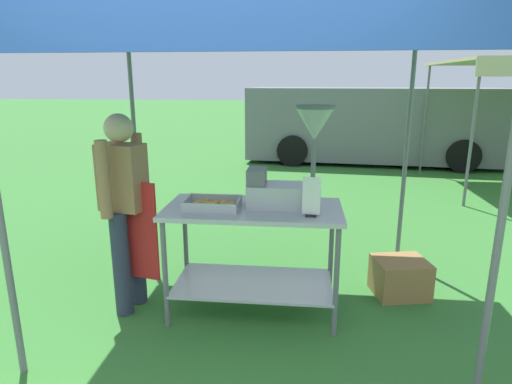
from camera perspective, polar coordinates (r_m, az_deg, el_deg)
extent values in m
plane|color=#33702D|center=(8.09, 2.13, 1.32)|extent=(70.00, 70.00, 0.00)
cylinder|color=slate|center=(2.60, 29.66, -3.95)|extent=(0.04, 0.04, 2.21)
cylinder|color=slate|center=(4.82, -15.66, 5.16)|extent=(0.04, 0.04, 2.21)
cylinder|color=slate|center=(4.60, 19.23, 4.47)|extent=(0.04, 0.04, 2.21)
cube|color=blue|center=(3.38, -0.10, 21.20)|extent=(3.02, 2.36, 0.05)
cube|color=blue|center=(2.22, -3.56, 21.19)|extent=(3.02, 0.02, 0.24)
cube|color=#B7B7BC|center=(3.35, -0.36, -2.31)|extent=(1.37, 0.69, 0.04)
cube|color=#B7B7BC|center=(3.59, -0.34, -11.99)|extent=(1.26, 0.64, 0.02)
cylinder|color=slate|center=(3.37, -11.93, -10.67)|extent=(0.04, 0.04, 0.86)
cylinder|color=slate|center=(3.24, 10.57, -11.74)|extent=(0.04, 0.04, 0.86)
cylinder|color=slate|center=(3.89, -9.28, -7.03)|extent=(0.04, 0.04, 0.86)
cylinder|color=slate|center=(3.78, 9.91, -7.77)|extent=(0.04, 0.04, 0.86)
cube|color=#B7B7BC|center=(3.35, -5.77, -1.98)|extent=(0.42, 0.29, 0.01)
cube|color=#B7B7BC|center=(3.21, -6.29, -2.07)|extent=(0.42, 0.01, 0.06)
cube|color=#B7B7BC|center=(3.47, -5.31, -0.76)|extent=(0.42, 0.01, 0.06)
cube|color=#B7B7BC|center=(3.39, -9.16, -1.28)|extent=(0.01, 0.29, 0.06)
cube|color=#B7B7BC|center=(3.31, -2.32, -1.50)|extent=(0.01, 0.29, 0.06)
torus|color=#EAB251|center=(3.41, -4.37, -1.35)|extent=(0.09, 0.09, 0.02)
torus|color=#EAB251|center=(3.30, -3.70, -1.84)|extent=(0.10, 0.10, 0.02)
torus|color=#EAB251|center=(3.28, -5.52, -1.98)|extent=(0.10, 0.10, 0.02)
torus|color=#EAB251|center=(3.33, -7.14, -1.79)|extent=(0.08, 0.08, 0.02)
torus|color=#EAB251|center=(3.42, -7.91, -1.39)|extent=(0.10, 0.10, 0.02)
torus|color=#EAB251|center=(3.42, -5.62, -1.33)|extent=(0.09, 0.09, 0.02)
torus|color=#EAB251|center=(3.35, -5.70, -1.66)|extent=(0.10, 0.10, 0.02)
torus|color=#EAB251|center=(3.37, -3.33, -1.49)|extent=(0.10, 0.10, 0.02)
torus|color=#EAB251|center=(3.34, -8.23, -1.77)|extent=(0.08, 0.08, 0.02)
torus|color=#EAB251|center=(3.46, -6.89, -1.18)|extent=(0.08, 0.08, 0.02)
torus|color=#EAB251|center=(3.24, -3.39, -2.18)|extent=(0.10, 0.10, 0.02)
torus|color=#EAB251|center=(3.24, -4.61, -2.19)|extent=(0.09, 0.09, 0.02)
torus|color=#EAB251|center=(3.40, -6.67, -1.46)|extent=(0.09, 0.09, 0.02)
cube|color=#B7B7BC|center=(3.34, 3.68, -0.48)|extent=(0.56, 0.28, 0.18)
cube|color=slate|center=(3.32, 0.10, 2.12)|extent=(0.14, 0.22, 0.12)
cylinder|color=slate|center=(3.28, 7.60, 3.84)|extent=(0.04, 0.04, 0.34)
cone|color=#B7B7BC|center=(3.24, 7.77, 8.85)|extent=(0.28, 0.28, 0.23)
cylinder|color=slate|center=(3.23, 7.85, 11.10)|extent=(0.29, 0.29, 0.02)
cube|color=black|center=(3.15, 7.27, -3.08)|extent=(0.08, 0.05, 0.02)
cube|color=white|center=(3.11, 7.35, -0.52)|extent=(0.13, 0.02, 0.28)
cylinder|color=#2D3347|center=(3.79, -15.61, -8.02)|extent=(0.14, 0.14, 0.86)
cylinder|color=#2D3347|center=(3.64, -17.38, -9.10)|extent=(0.14, 0.14, 0.86)
cube|color=#9E704C|center=(3.51, -17.28, 1.90)|extent=(0.38, 0.29, 0.52)
cube|color=red|center=(3.55, -15.18, -5.01)|extent=(0.32, 0.09, 0.80)
cylinder|color=#9E704C|center=(3.68, -15.33, 3.02)|extent=(0.11, 0.11, 0.58)
cylinder|color=#9E704C|center=(3.33, -19.51, 1.53)|extent=(0.11, 0.11, 0.58)
sphere|color=#DBB28E|center=(3.45, -17.76, 8.07)|extent=(0.22, 0.22, 0.22)
cube|color=olive|center=(4.08, 18.53, -10.66)|extent=(0.51, 0.47, 0.33)
cube|color=slate|center=(10.47, 15.35, 8.77)|extent=(5.86, 2.45, 1.60)
cube|color=#1E2833|center=(10.81, 27.51, 9.97)|extent=(0.26, 1.62, 0.70)
cylinder|color=black|center=(11.69, 23.62, 5.91)|extent=(0.70, 0.31, 0.68)
cylinder|color=black|center=(9.89, 25.73, 4.32)|extent=(0.70, 0.31, 0.68)
cylinder|color=black|center=(11.49, 6.01, 6.91)|extent=(0.70, 0.31, 0.68)
cylinder|color=black|center=(9.66, 4.88, 5.49)|extent=(0.70, 0.31, 0.68)
cylinder|color=slate|center=(7.09, 26.69, 6.67)|extent=(0.04, 0.04, 2.13)
cylinder|color=slate|center=(9.49, 21.45, 8.82)|extent=(0.04, 0.04, 2.13)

